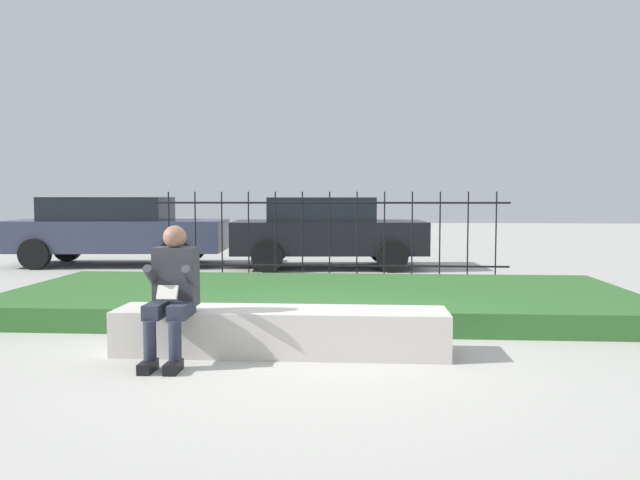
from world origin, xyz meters
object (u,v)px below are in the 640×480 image
at_px(car_parked_center, 327,231).
at_px(car_parked_left, 115,229).
at_px(stone_bench, 281,334).
at_px(person_seated_reader, 173,288).

bearing_deg(car_parked_center, car_parked_left, 173.76).
bearing_deg(stone_bench, car_parked_left, 121.80).
height_order(person_seated_reader, car_parked_center, car_parked_center).
bearing_deg(stone_bench, person_seated_reader, -160.61).
xyz_separation_m(stone_bench, car_parked_left, (-4.58, 7.39, 0.59)).
relative_size(stone_bench, car_parked_left, 0.66).
height_order(car_parked_left, car_parked_center, car_parked_left).
bearing_deg(person_seated_reader, car_parked_center, 82.70).
height_order(stone_bench, car_parked_center, car_parked_center).
bearing_deg(car_parked_center, person_seated_reader, -101.52).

